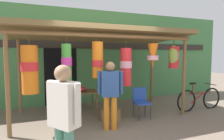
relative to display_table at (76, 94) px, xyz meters
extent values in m
plane|color=#756656|center=(0.62, -1.30, -0.59)|extent=(30.00, 30.00, 0.00)
cube|color=#47844C|center=(0.62, 1.28, 1.12)|extent=(12.14, 0.25, 3.42)
cube|color=#2D2823|center=(0.62, 1.14, 1.53)|extent=(10.92, 0.04, 0.24)
cube|color=black|center=(-0.33, 1.15, 0.41)|extent=(1.10, 0.03, 2.00)
cylinder|color=brown|center=(-1.57, -1.16, 0.52)|extent=(0.09, 0.09, 2.23)
cylinder|color=brown|center=(3.00, -1.16, 0.52)|extent=(0.09, 0.09, 2.23)
cylinder|color=brown|center=(-1.57, 0.58, 0.52)|extent=(0.09, 0.09, 2.23)
cylinder|color=brown|center=(3.00, 0.58, 0.52)|extent=(0.09, 0.09, 2.23)
cylinder|color=brown|center=(0.71, -1.16, 1.63)|extent=(4.77, 0.10, 0.10)
cylinder|color=brown|center=(0.71, 0.58, 1.78)|extent=(4.77, 0.10, 0.10)
cube|color=olive|center=(0.71, -0.29, 1.75)|extent=(5.07, 2.25, 0.25)
cylinder|color=brown|center=(-1.13, -1.12, 1.47)|extent=(0.01, 0.01, 0.22)
cylinder|color=orange|center=(-1.13, -1.12, 0.84)|extent=(0.35, 0.35, 1.04)
cylinder|color=red|center=(-1.13, -1.12, 0.91)|extent=(0.37, 0.37, 0.19)
cylinder|color=brown|center=(-0.36, -1.18, 1.50)|extent=(0.01, 0.01, 0.17)
cylinder|color=green|center=(-0.36, -1.18, 0.90)|extent=(0.22, 0.22, 1.03)
cylinder|color=#D13399|center=(-0.36, -1.18, 1.01)|extent=(0.24, 0.24, 0.19)
cylinder|color=brown|center=(0.39, -1.13, 1.53)|extent=(0.01, 0.01, 0.10)
cylinder|color=orange|center=(0.39, -1.13, 1.04)|extent=(0.26, 0.26, 0.88)
cylinder|color=red|center=(0.39, -1.13, 0.96)|extent=(0.29, 0.29, 0.16)
cylinder|color=brown|center=(1.16, -1.08, 1.46)|extent=(0.01, 0.01, 0.24)
cylinder|color=red|center=(1.16, -1.08, 0.85)|extent=(0.29, 0.29, 0.98)
cylinder|color=pink|center=(1.16, -1.08, 0.91)|extent=(0.31, 0.31, 0.18)
cylinder|color=brown|center=(1.91, -1.18, 1.53)|extent=(0.01, 0.01, 0.11)
cone|color=orange|center=(1.91, -1.18, 1.14)|extent=(0.28, 0.28, 0.66)
cylinder|color=pink|center=(1.91, -1.18, 1.09)|extent=(0.31, 0.31, 0.12)
cylinder|color=brown|center=(2.67, -1.09, 1.50)|extent=(0.01, 0.01, 0.18)
cylinder|color=red|center=(2.67, -1.09, 1.10)|extent=(0.28, 0.28, 0.62)
cylinder|color=#D13399|center=(2.67, -1.09, 1.15)|extent=(0.30, 0.30, 0.11)
cylinder|color=#4C3D23|center=(2.65, -1.11, 1.51)|extent=(0.02, 0.02, 0.14)
ellipsoid|color=#89A842|center=(2.65, -1.11, 1.15)|extent=(0.30, 0.26, 0.60)
cube|color=brown|center=(0.00, 0.00, 0.05)|extent=(1.28, 0.63, 0.04)
cylinder|color=brown|center=(-0.59, -0.26, -0.28)|extent=(0.05, 0.05, 0.63)
cylinder|color=brown|center=(0.59, -0.26, -0.28)|extent=(0.05, 0.05, 0.63)
cylinder|color=brown|center=(-0.59, 0.26, -0.28)|extent=(0.05, 0.05, 0.63)
cylinder|color=brown|center=(0.59, 0.26, -0.28)|extent=(0.05, 0.05, 0.63)
ellipsoid|color=red|center=(0.00, -0.06, 0.16)|extent=(0.59, 0.42, 0.18)
ellipsoid|color=#D13399|center=(0.09, -0.10, 0.17)|extent=(0.27, 0.21, 0.13)
cube|color=#2347A8|center=(1.66, -1.07, -0.15)|extent=(0.43, 0.43, 0.04)
cube|color=#2347A8|center=(1.67, -0.90, 0.05)|extent=(0.40, 0.07, 0.40)
cylinder|color=#333338|center=(1.47, -1.24, -0.37)|extent=(0.03, 0.03, 0.44)
cylinder|color=#333338|center=(1.83, -1.27, -0.37)|extent=(0.03, 0.03, 0.44)
cylinder|color=#333338|center=(1.49, -0.88, -0.37)|extent=(0.03, 0.03, 0.44)
cylinder|color=#333338|center=(1.85, -0.91, -0.37)|extent=(0.03, 0.03, 0.44)
cylinder|color=olive|center=(0.82, -0.87, -0.45)|extent=(0.54, 0.54, 0.29)
torus|color=black|center=(4.32, -0.98, -0.26)|extent=(0.71, 0.06, 0.71)
torus|color=black|center=(3.28, -0.99, -0.26)|extent=(0.71, 0.06, 0.71)
cylinder|color=maroon|center=(3.80, -0.98, -0.04)|extent=(0.88, 0.04, 0.04)
cylinder|color=maroon|center=(3.70, -0.98, -0.21)|extent=(0.49, 0.04, 0.31)
cylinder|color=maroon|center=(3.51, -0.99, 0.12)|extent=(0.03, 0.03, 0.30)
cube|color=black|center=(3.51, -0.99, 0.28)|extent=(0.20, 0.08, 0.05)
cylinder|color=#262628|center=(4.24, -0.98, 0.22)|extent=(0.03, 0.44, 0.02)
cylinder|color=orange|center=(0.51, -1.45, -0.20)|extent=(0.13, 0.13, 0.79)
cylinder|color=orange|center=(0.68, -1.50, -0.20)|extent=(0.13, 0.13, 0.79)
cube|color=#2D5193|center=(0.59, -1.48, 0.49)|extent=(0.45, 0.33, 0.59)
cylinder|color=#2D5193|center=(0.35, -1.40, 0.52)|extent=(0.08, 0.08, 0.53)
cylinder|color=#2D5193|center=(0.83, -1.55, 0.52)|extent=(0.08, 0.08, 0.53)
sphere|color=#9E704C|center=(0.59, -1.48, 0.90)|extent=(0.22, 0.22, 0.22)
cube|color=silver|center=(-0.59, -2.99, 0.51)|extent=(0.42, 0.45, 0.60)
cylinder|color=silver|center=(-0.43, -3.19, 0.54)|extent=(0.08, 0.08, 0.54)
cylinder|color=silver|center=(-0.74, -2.78, 0.54)|extent=(0.08, 0.08, 0.54)
sphere|color=tan|center=(-0.59, -2.99, 0.92)|extent=(0.22, 0.22, 0.22)
camera|label=1|loc=(-0.77, -5.39, 1.14)|focal=28.93mm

